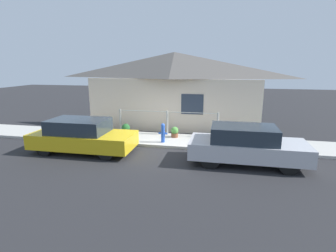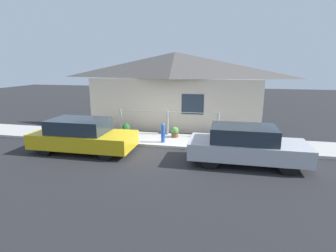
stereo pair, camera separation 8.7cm
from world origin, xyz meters
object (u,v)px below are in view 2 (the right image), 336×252
at_px(potted_plant_corner, 252,135).
at_px(car_right, 246,145).
at_px(potted_plant_near_hydrant, 175,132).
at_px(fire_hydrant, 163,132).
at_px(car_left, 82,136).
at_px(potted_plant_by_fence, 126,128).

bearing_deg(potted_plant_corner, car_right, -100.32).
bearing_deg(potted_plant_near_hydrant, fire_hydrant, -111.15).
bearing_deg(potted_plant_near_hydrant, potted_plant_corner, -2.43).
distance_m(car_right, potted_plant_near_hydrant, 3.89).
height_order(car_left, potted_plant_corner, car_left).
distance_m(fire_hydrant, potted_plant_corner, 3.84).
distance_m(car_left, potted_plant_by_fence, 2.75).
height_order(car_left, car_right, car_right).
bearing_deg(potted_plant_by_fence, car_right, -25.59).
xyz_separation_m(car_right, potted_plant_corner, (0.42, 2.32, -0.21)).
bearing_deg(potted_plant_by_fence, potted_plant_corner, -2.85).
relative_size(fire_hydrant, potted_plant_near_hydrant, 1.70).
height_order(potted_plant_near_hydrant, potted_plant_corner, potted_plant_corner).
bearing_deg(car_left, potted_plant_by_fence, 71.63).
relative_size(car_right, potted_plant_near_hydrant, 8.15).
height_order(car_right, potted_plant_by_fence, car_right).
relative_size(car_left, potted_plant_near_hydrant, 8.27).
bearing_deg(car_left, car_right, -0.59).
distance_m(car_right, fire_hydrant, 3.69).
distance_m(car_left, fire_hydrant, 3.33).
distance_m(car_left, car_right, 6.28).
xyz_separation_m(fire_hydrant, potted_plant_near_hydrant, (0.35, 0.91, -0.19)).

